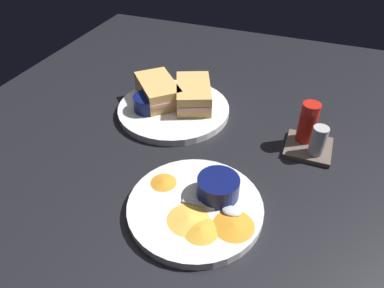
# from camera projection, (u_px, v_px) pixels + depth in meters

# --- Properties ---
(ground_plane) EXTENTS (1.10, 1.10, 0.03)m
(ground_plane) POSITION_uv_depth(u_px,v_px,m) (207.00, 125.00, 0.82)
(ground_plane) COLOR black
(plate_sandwich_main) EXTENTS (0.26, 0.26, 0.02)m
(plate_sandwich_main) POSITION_uv_depth(u_px,v_px,m) (174.00, 110.00, 0.83)
(plate_sandwich_main) COLOR silver
(plate_sandwich_main) RESTS_ON ground_plane
(sandwich_half_near) EXTENTS (0.15, 0.12, 0.05)m
(sandwich_half_near) POSITION_uv_depth(u_px,v_px,m) (193.00, 94.00, 0.82)
(sandwich_half_near) COLOR tan
(sandwich_half_near) RESTS_ON plate_sandwich_main
(sandwich_half_far) EXTENTS (0.15, 0.14, 0.05)m
(sandwich_half_far) POSITION_uv_depth(u_px,v_px,m) (158.00, 91.00, 0.83)
(sandwich_half_far) COLOR tan
(sandwich_half_far) RESTS_ON plate_sandwich_main
(ramekin_dark_sauce) EXTENTS (0.07, 0.07, 0.03)m
(ramekin_dark_sauce) POSITION_uv_depth(u_px,v_px,m) (148.00, 102.00, 0.80)
(ramekin_dark_sauce) COLOR #0C144C
(ramekin_dark_sauce) RESTS_ON plate_sandwich_main
(spoon_by_dark_ramekin) EXTENTS (0.05, 0.10, 0.01)m
(spoon_by_dark_ramekin) POSITION_uv_depth(u_px,v_px,m) (172.00, 107.00, 0.81)
(spoon_by_dark_ramekin) COLOR silver
(spoon_by_dark_ramekin) RESTS_ON plate_sandwich_main
(plate_chips_companion) EXTENTS (0.23, 0.23, 0.02)m
(plate_chips_companion) POSITION_uv_depth(u_px,v_px,m) (195.00, 207.00, 0.59)
(plate_chips_companion) COLOR silver
(plate_chips_companion) RESTS_ON ground_plane
(ramekin_light_gravy) EXTENTS (0.07, 0.07, 0.04)m
(ramekin_light_gravy) POSITION_uv_depth(u_px,v_px,m) (218.00, 187.00, 0.59)
(ramekin_light_gravy) COLOR #0C144C
(ramekin_light_gravy) RESTS_ON plate_chips_companion
(spoon_by_gravy_ramekin) EXTENTS (0.02, 0.10, 0.01)m
(spoon_by_gravy_ramekin) POSITION_uv_depth(u_px,v_px,m) (224.00, 209.00, 0.57)
(spoon_by_gravy_ramekin) COLOR silver
(spoon_by_gravy_ramekin) RESTS_ON plate_chips_companion
(plantain_chip_scatter) EXTENTS (0.14, 0.21, 0.01)m
(plantain_chip_scatter) POSITION_uv_depth(u_px,v_px,m) (200.00, 216.00, 0.56)
(plantain_chip_scatter) COLOR gold
(plantain_chip_scatter) RESTS_ON plate_chips_companion
(condiment_caddy) EXTENTS (0.09, 0.09, 0.10)m
(condiment_caddy) POSITION_uv_depth(u_px,v_px,m) (310.00, 135.00, 0.71)
(condiment_caddy) COLOR brown
(condiment_caddy) RESTS_ON ground_plane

